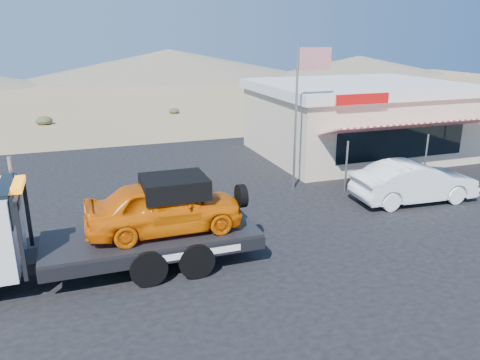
{
  "coord_description": "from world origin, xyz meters",
  "views": [
    {
      "loc": [
        -3.79,
        -12.76,
        6.39
      ],
      "look_at": [
        1.36,
        1.93,
        1.5
      ],
      "focal_mm": 35.0,
      "sensor_mm": 36.0,
      "label": 1
    }
  ],
  "objects_px": {
    "tow_truck": "(92,223)",
    "flagpole": "(302,101)",
    "white_sedan": "(414,182)",
    "jerky_store": "(356,118)"
  },
  "relations": [
    {
      "from": "white_sedan",
      "to": "jerky_store",
      "type": "relative_size",
      "value": 0.47
    },
    {
      "from": "white_sedan",
      "to": "jerky_store",
      "type": "bearing_deg",
      "value": -11.57
    },
    {
      "from": "flagpole",
      "to": "jerky_store",
      "type": "bearing_deg",
      "value": 38.79
    },
    {
      "from": "white_sedan",
      "to": "tow_truck",
      "type": "bearing_deg",
      "value": 102.67
    },
    {
      "from": "flagpole",
      "to": "tow_truck",
      "type": "bearing_deg",
      "value": -150.04
    },
    {
      "from": "white_sedan",
      "to": "jerky_store",
      "type": "xyz_separation_m",
      "value": [
        2.04,
        7.51,
        1.17
      ]
    },
    {
      "from": "jerky_store",
      "to": "flagpole",
      "type": "height_order",
      "value": "flagpole"
    },
    {
      "from": "flagpole",
      "to": "white_sedan",
      "type": "bearing_deg",
      "value": -40.77
    },
    {
      "from": "tow_truck",
      "to": "flagpole",
      "type": "height_order",
      "value": "flagpole"
    },
    {
      "from": "tow_truck",
      "to": "white_sedan",
      "type": "height_order",
      "value": "tow_truck"
    }
  ]
}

